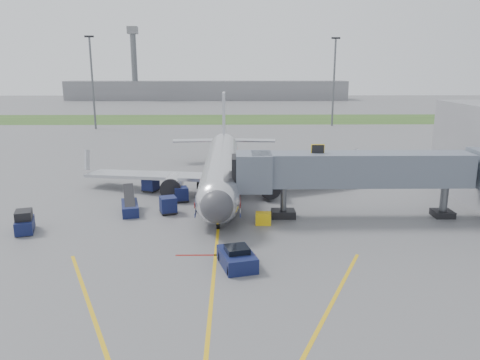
{
  "coord_description": "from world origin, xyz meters",
  "views": [
    {
      "loc": [
        1.36,
        -36.66,
        13.67
      ],
      "look_at": [
        1.98,
        6.67,
        3.2
      ],
      "focal_mm": 35.0,
      "sensor_mm": 36.0,
      "label": 1
    }
  ],
  "objects_px": {
    "ramp_worker": "(171,191)",
    "pushback_tug": "(237,258)",
    "airliner": "(222,167)",
    "baggage_tug": "(24,223)",
    "belt_loader": "(130,207)"
  },
  "relations": [
    {
      "from": "baggage_tug",
      "to": "pushback_tug",
      "type": "bearing_deg",
      "value": -22.1
    },
    {
      "from": "baggage_tug",
      "to": "ramp_worker",
      "type": "relative_size",
      "value": 1.94
    },
    {
      "from": "baggage_tug",
      "to": "ramp_worker",
      "type": "bearing_deg",
      "value": 43.57
    },
    {
      "from": "pushback_tug",
      "to": "ramp_worker",
      "type": "height_order",
      "value": "ramp_worker"
    },
    {
      "from": "pushback_tug",
      "to": "belt_loader",
      "type": "distance_m",
      "value": 16.24
    },
    {
      "from": "baggage_tug",
      "to": "airliner",
      "type": "bearing_deg",
      "value": 40.31
    },
    {
      "from": "airliner",
      "to": "ramp_worker",
      "type": "distance_m",
      "value": 6.56
    },
    {
      "from": "airliner",
      "to": "ramp_worker",
      "type": "relative_size",
      "value": 22.94
    },
    {
      "from": "ramp_worker",
      "to": "airliner",
      "type": "bearing_deg",
      "value": 7.47
    },
    {
      "from": "belt_loader",
      "to": "airliner",
      "type": "bearing_deg",
      "value": 44.96
    },
    {
      "from": "airliner",
      "to": "belt_loader",
      "type": "bearing_deg",
      "value": -135.04
    },
    {
      "from": "belt_loader",
      "to": "ramp_worker",
      "type": "distance_m",
      "value": 6.24
    },
    {
      "from": "airliner",
      "to": "baggage_tug",
      "type": "height_order",
      "value": "airliner"
    },
    {
      "from": "ramp_worker",
      "to": "pushback_tug",
      "type": "bearing_deg",
      "value": -93.8
    },
    {
      "from": "airliner",
      "to": "pushback_tug",
      "type": "distance_m",
      "value": 21.41
    }
  ]
}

